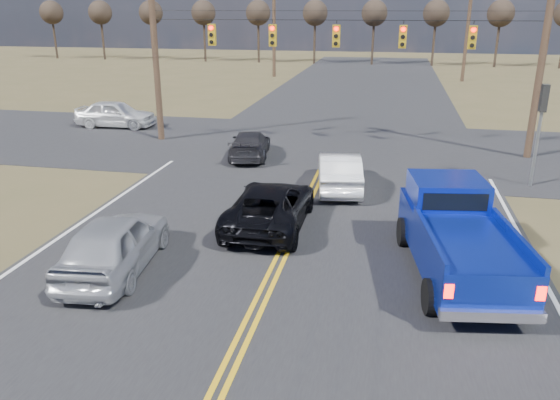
% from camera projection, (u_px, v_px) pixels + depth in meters
% --- Properties ---
extents(ground, '(160.00, 160.00, 0.00)m').
position_uv_depth(ground, '(226.00, 376.00, 10.28)').
color(ground, brown).
rests_on(ground, ground).
extents(road_main, '(14.00, 120.00, 0.02)m').
position_uv_depth(road_main, '(308.00, 201.00, 19.51)').
color(road_main, '#28282B').
rests_on(road_main, ground).
extents(road_cross, '(120.00, 12.00, 0.02)m').
position_uv_depth(road_cross, '(333.00, 148.00, 26.90)').
color(road_cross, '#28282B').
rests_on(road_cross, ground).
extents(signal_gantry, '(19.60, 4.83, 10.00)m').
position_uv_depth(signal_gantry, '(347.00, 42.00, 24.92)').
color(signal_gantry, '#473323').
rests_on(signal_gantry, ground).
extents(utility_poles, '(19.60, 58.32, 10.00)m').
position_uv_depth(utility_poles, '(334.00, 39.00, 24.23)').
color(utility_poles, '#473323').
rests_on(utility_poles, ground).
extents(treeline, '(87.00, 117.80, 7.40)m').
position_uv_depth(treeline, '(352.00, 22.00, 33.27)').
color(treeline, '#33261C').
rests_on(treeline, ground).
extents(pickup_truck, '(3.00, 6.05, 2.18)m').
position_uv_depth(pickup_truck, '(456.00, 235.00, 13.94)').
color(pickup_truck, black).
rests_on(pickup_truck, ground).
extents(silver_suv, '(2.30, 4.72, 1.55)m').
position_uv_depth(silver_suv, '(114.00, 243.00, 14.17)').
color(silver_suv, '#B0B2B9').
rests_on(silver_suv, ground).
extents(black_suv, '(2.32, 4.97, 1.38)m').
position_uv_depth(black_suv, '(270.00, 206.00, 17.08)').
color(black_suv, black).
rests_on(black_suv, ground).
extents(white_car_queue, '(2.13, 4.49, 1.42)m').
position_uv_depth(white_car_queue, '(339.00, 171.00, 20.62)').
color(white_car_queue, white).
rests_on(white_car_queue, ground).
extents(dgrey_car_queue, '(2.28, 4.35, 1.20)m').
position_uv_depth(dgrey_car_queue, '(250.00, 144.00, 25.06)').
color(dgrey_car_queue, '#2C2C30').
rests_on(dgrey_car_queue, ground).
extents(cross_car_west, '(1.98, 4.59, 1.54)m').
position_uv_depth(cross_car_west, '(115.00, 114.00, 31.33)').
color(cross_car_west, white).
rests_on(cross_car_west, ground).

